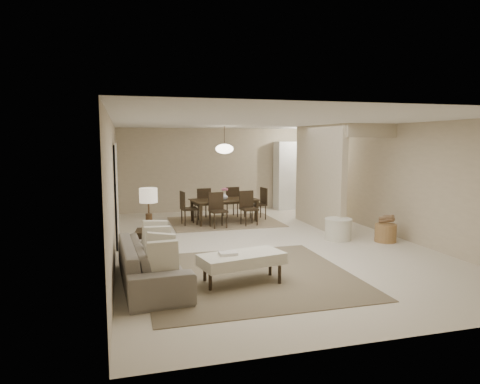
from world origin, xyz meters
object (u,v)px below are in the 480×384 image
object	(u,v)px
round_pouf	(338,229)
dining_table	(225,211)
ottoman_bench	(242,259)
wicker_basket	(385,233)
sofa	(152,263)
side_table	(150,244)
pantry_cabinet	(294,175)

from	to	relation	value
round_pouf	dining_table	xyz separation A→B (m)	(-1.90, 2.61, 0.07)
ottoman_bench	round_pouf	xyz separation A→B (m)	(2.78, 2.19, -0.13)
ottoman_bench	wicker_basket	distance (m)	4.04
sofa	side_table	xyz separation A→B (m)	(0.05, 1.43, -0.06)
pantry_cabinet	dining_table	xyz separation A→B (m)	(-2.63, -1.64, -0.75)
side_table	round_pouf	distance (m)	4.05
ottoman_bench	round_pouf	size ratio (longest dim) A/B	2.31
sofa	round_pouf	distance (m)	4.49
wicker_basket	dining_table	world-z (taller)	dining_table
sofa	ottoman_bench	bearing A→B (deg)	-106.39
sofa	side_table	distance (m)	1.44
sofa	pantry_cabinet	bearing A→B (deg)	-41.40
side_table	ottoman_bench	bearing A→B (deg)	-54.23
wicker_basket	pantry_cabinet	bearing A→B (deg)	91.75
ottoman_bench	dining_table	xyz separation A→B (m)	(0.88, 4.80, -0.06)
pantry_cabinet	ottoman_bench	distance (m)	7.36
pantry_cabinet	sofa	bearing A→B (deg)	-128.02
sofa	side_table	size ratio (longest dim) A/B	4.14
pantry_cabinet	round_pouf	distance (m)	4.39
side_table	wicker_basket	xyz separation A→B (m)	(4.89, 0.01, -0.08)
side_table	wicker_basket	size ratio (longest dim) A/B	1.19
sofa	dining_table	distance (m)	5.00
round_pouf	side_table	bearing A→B (deg)	-173.54
pantry_cabinet	side_table	xyz separation A→B (m)	(-4.75, -4.71, -0.79)
side_table	round_pouf	xyz separation A→B (m)	(4.03, 0.46, -0.04)
round_pouf	dining_table	size ratio (longest dim) A/B	0.34
ottoman_bench	round_pouf	world-z (taller)	round_pouf
side_table	wicker_basket	bearing A→B (deg)	0.09
wicker_basket	dining_table	bearing A→B (deg)	132.17
side_table	wicker_basket	distance (m)	4.89
sofa	round_pouf	xyz separation A→B (m)	(4.08, 1.89, -0.09)
wicker_basket	side_table	bearing A→B (deg)	-179.91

